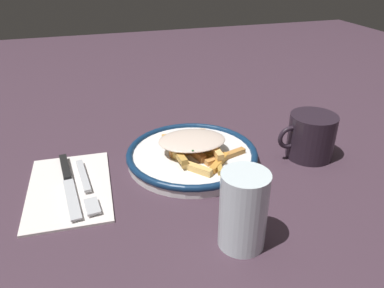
{
  "coord_description": "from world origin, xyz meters",
  "views": [
    {
      "loc": [
        0.19,
        0.62,
        0.39
      ],
      "look_at": [
        0.0,
        0.0,
        0.04
      ],
      "focal_mm": 35.0,
      "sensor_mm": 36.0,
      "label": 1
    }
  ],
  "objects_px": {
    "plate": "(192,155)",
    "water_glass": "(241,211)",
    "coffee_mug": "(311,136)",
    "fries_heap": "(193,145)",
    "fork": "(86,185)",
    "knife": "(68,178)",
    "napkin": "(69,187)"
  },
  "relations": [
    {
      "from": "plate",
      "to": "water_glass",
      "type": "height_order",
      "value": "water_glass"
    },
    {
      "from": "plate",
      "to": "coffee_mug",
      "type": "relative_size",
      "value": 2.15
    },
    {
      "from": "coffee_mug",
      "to": "fries_heap",
      "type": "bearing_deg",
      "value": -11.46
    },
    {
      "from": "water_glass",
      "to": "fork",
      "type": "bearing_deg",
      "value": -44.62
    },
    {
      "from": "fries_heap",
      "to": "water_glass",
      "type": "distance_m",
      "value": 0.24
    },
    {
      "from": "knife",
      "to": "water_glass",
      "type": "bearing_deg",
      "value": 135.34
    },
    {
      "from": "fork",
      "to": "fries_heap",
      "type": "bearing_deg",
      "value": -169.17
    },
    {
      "from": "fries_heap",
      "to": "fork",
      "type": "height_order",
      "value": "fries_heap"
    },
    {
      "from": "napkin",
      "to": "knife",
      "type": "height_order",
      "value": "knife"
    },
    {
      "from": "fries_heap",
      "to": "knife",
      "type": "xyz_separation_m",
      "value": [
        0.24,
        0.01,
        -0.03
      ]
    },
    {
      "from": "napkin",
      "to": "knife",
      "type": "bearing_deg",
      "value": -84.54
    },
    {
      "from": "water_glass",
      "to": "plate",
      "type": "bearing_deg",
      "value": -90.9
    },
    {
      "from": "water_glass",
      "to": "coffee_mug",
      "type": "height_order",
      "value": "water_glass"
    },
    {
      "from": "plate",
      "to": "coffee_mug",
      "type": "bearing_deg",
      "value": 168.17
    },
    {
      "from": "plate",
      "to": "napkin",
      "type": "distance_m",
      "value": 0.24
    },
    {
      "from": "coffee_mug",
      "to": "fork",
      "type": "bearing_deg",
      "value": -0.94
    },
    {
      "from": "knife",
      "to": "coffee_mug",
      "type": "xyz_separation_m",
      "value": [
        -0.48,
        0.04,
        0.03
      ]
    },
    {
      "from": "fork",
      "to": "water_glass",
      "type": "distance_m",
      "value": 0.29
    },
    {
      "from": "plate",
      "to": "fries_heap",
      "type": "height_order",
      "value": "fries_heap"
    },
    {
      "from": "plate",
      "to": "fork",
      "type": "distance_m",
      "value": 0.21
    },
    {
      "from": "fork",
      "to": "knife",
      "type": "relative_size",
      "value": 0.84
    },
    {
      "from": "plate",
      "to": "coffee_mug",
      "type": "distance_m",
      "value": 0.24
    },
    {
      "from": "fries_heap",
      "to": "water_glass",
      "type": "bearing_deg",
      "value": 88.82
    },
    {
      "from": "fries_heap",
      "to": "coffee_mug",
      "type": "height_order",
      "value": "coffee_mug"
    },
    {
      "from": "napkin",
      "to": "knife",
      "type": "xyz_separation_m",
      "value": [
        0.0,
        -0.02,
        0.01
      ]
    },
    {
      "from": "napkin",
      "to": "water_glass",
      "type": "xyz_separation_m",
      "value": [
        -0.23,
        0.21,
        0.06
      ]
    },
    {
      "from": "fork",
      "to": "plate",
      "type": "bearing_deg",
      "value": -168.63
    },
    {
      "from": "plate",
      "to": "knife",
      "type": "height_order",
      "value": "plate"
    },
    {
      "from": "fries_heap",
      "to": "fork",
      "type": "distance_m",
      "value": 0.22
    },
    {
      "from": "fries_heap",
      "to": "napkin",
      "type": "distance_m",
      "value": 0.24
    },
    {
      "from": "fries_heap",
      "to": "water_glass",
      "type": "xyz_separation_m",
      "value": [
        0.01,
        0.24,
        0.02
      ]
    },
    {
      "from": "plate",
      "to": "water_glass",
      "type": "xyz_separation_m",
      "value": [
        0.0,
        0.24,
        0.05
      ]
    }
  ]
}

